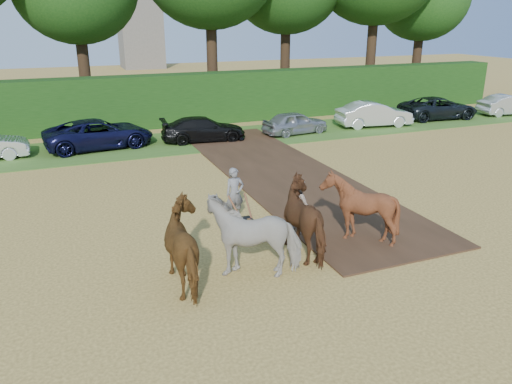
% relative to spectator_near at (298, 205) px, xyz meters
% --- Properties ---
extents(ground, '(120.00, 120.00, 0.00)m').
position_rel_spectator_near_xyz_m(ground, '(0.50, -1.59, -0.85)').
color(ground, gold).
rests_on(ground, ground).
extents(earth_strip, '(4.50, 17.00, 0.05)m').
position_rel_spectator_near_xyz_m(earth_strip, '(2.00, 5.41, -0.82)').
color(earth_strip, '#472D1C').
rests_on(earth_strip, ground).
extents(grass_verge, '(50.00, 5.00, 0.03)m').
position_rel_spectator_near_xyz_m(grass_verge, '(0.50, 12.41, -0.83)').
color(grass_verge, '#38601E').
rests_on(grass_verge, ground).
extents(hedgerow, '(46.00, 1.60, 3.00)m').
position_rel_spectator_near_xyz_m(hedgerow, '(0.50, 16.91, 0.65)').
color(hedgerow, '#14380F').
rests_on(hedgerow, ground).
extents(spectator_near, '(0.69, 0.86, 1.69)m').
position_rel_spectator_near_xyz_m(spectator_near, '(0.00, 0.00, 0.00)').
color(spectator_near, '#B6A38F').
rests_on(spectator_near, ground).
extents(plough_team, '(6.65, 5.04, 2.03)m').
position_rel_spectator_near_xyz_m(plough_team, '(-1.26, -1.55, 0.16)').
color(plough_team, brown).
rests_on(plough_team, ground).
extents(parked_cars, '(40.71, 3.34, 1.48)m').
position_rel_spectator_near_xyz_m(parked_cars, '(2.89, 12.45, -0.15)').
color(parked_cars, '#B8BBC0').
rests_on(parked_cars, ground).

